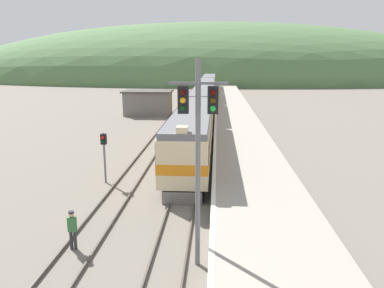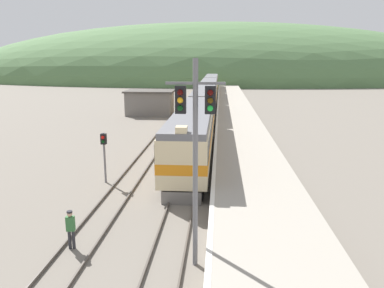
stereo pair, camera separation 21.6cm
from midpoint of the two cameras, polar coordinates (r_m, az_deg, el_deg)
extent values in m
cube|color=#4C443D|center=(77.33, 1.76, 6.89)|extent=(0.08, 180.00, 0.16)
cube|color=#4C443D|center=(77.30, 2.83, 6.88)|extent=(0.08, 180.00, 0.16)
cube|color=#4C443D|center=(77.58, -1.23, 6.92)|extent=(0.08, 180.00, 0.16)
cube|color=#4C443D|center=(77.47, -0.17, 6.91)|extent=(0.08, 180.00, 0.16)
cube|color=#9E9689|center=(57.43, 6.13, 5.12)|extent=(5.37, 140.00, 0.96)
cube|color=silver|center=(57.32, 3.56, 5.64)|extent=(0.24, 140.00, 0.01)
ellipsoid|color=#517547|center=(150.20, 3.06, 9.79)|extent=(204.99, 92.25, 43.07)
cube|color=slate|center=(56.07, -6.79, 6.15)|extent=(6.62, 4.42, 3.36)
cube|color=#47423D|center=(55.89, -6.84, 7.98)|extent=(7.12, 4.92, 0.24)
cube|color=black|center=(31.22, -0.03, -1.53)|extent=(2.44, 19.06, 0.85)
cube|color=beige|center=(30.80, -0.03, 1.85)|extent=(2.97, 20.28, 2.90)
cube|color=orange|center=(30.85, -0.03, 1.43)|extent=(3.00, 20.30, 0.64)
cube|color=black|center=(30.69, -0.03, 3.02)|extent=(3.00, 19.06, 0.87)
cube|color=slate|center=(30.53, -0.03, 4.89)|extent=(2.79, 20.28, 0.40)
cube|color=black|center=(21.89, -1.60, -1.04)|extent=(3.01, 2.20, 1.16)
cube|color=beige|center=(20.93, -1.79, 2.21)|extent=(0.64, 0.80, 0.36)
cube|color=slate|center=(21.78, -1.79, -8.17)|extent=(2.32, 0.40, 0.77)
cube|color=black|center=(51.67, 1.52, 4.26)|extent=(2.44, 18.49, 0.85)
cube|color=beige|center=(51.42, 1.53, 6.32)|extent=(2.97, 19.67, 2.90)
cube|color=orange|center=(51.44, 1.53, 6.07)|extent=(3.00, 19.69, 0.64)
cube|color=black|center=(51.35, 1.53, 7.03)|extent=(3.00, 18.49, 0.87)
cube|color=slate|center=(51.25, 1.54, 8.16)|extent=(2.79, 19.67, 0.40)
cube|color=black|center=(72.05, 2.18, 6.72)|extent=(2.44, 18.49, 0.85)
cube|color=beige|center=(71.87, 2.19, 8.21)|extent=(2.97, 19.67, 2.90)
cube|color=orange|center=(71.89, 2.19, 8.02)|extent=(3.00, 19.69, 0.64)
cube|color=black|center=(71.82, 2.20, 8.72)|extent=(3.00, 18.49, 0.87)
cube|color=slate|center=(71.76, 2.20, 9.52)|extent=(2.79, 19.67, 0.40)
cube|color=black|center=(92.52, 2.55, 8.10)|extent=(2.44, 18.49, 0.85)
cube|color=beige|center=(92.38, 2.56, 9.26)|extent=(2.97, 19.67, 2.90)
cube|color=orange|center=(92.40, 2.56, 9.11)|extent=(3.00, 19.69, 0.64)
cube|color=black|center=(92.34, 2.57, 9.65)|extent=(3.00, 18.49, 0.87)
cube|color=slate|center=(92.29, 2.57, 10.28)|extent=(2.79, 19.67, 0.40)
cylinder|color=slate|center=(14.40, 0.46, -3.64)|extent=(0.20, 0.20, 8.24)
cube|color=slate|center=(13.83, 0.49, 9.25)|extent=(2.20, 0.10, 0.10)
cube|color=black|center=(13.93, -1.79, 6.75)|extent=(0.40, 0.28, 1.02)
sphere|color=#3C0504|center=(13.73, -1.87, 7.86)|extent=(0.22, 0.22, 0.22)
sphere|color=orange|center=(13.76, -1.86, 6.67)|extent=(0.22, 0.22, 0.22)
sphere|color=black|center=(13.79, -1.85, 5.49)|extent=(0.22, 0.22, 0.22)
cube|color=black|center=(13.87, 2.77, 6.71)|extent=(0.40, 0.28, 1.02)
sphere|color=#3C0504|center=(13.66, 2.77, 7.83)|extent=(0.22, 0.22, 0.22)
sphere|color=#412C05|center=(13.69, 2.76, 6.64)|extent=(0.22, 0.22, 0.22)
sphere|color=green|center=(13.73, 2.74, 5.45)|extent=(0.22, 0.22, 0.22)
cylinder|color=slate|center=(25.67, -13.41, -2.12)|extent=(0.14, 0.14, 3.43)
cube|color=black|center=(25.37, -13.57, 0.73)|extent=(0.36, 0.28, 0.71)
sphere|color=red|center=(25.18, -13.70, 0.96)|extent=(0.22, 0.22, 0.22)
sphere|color=black|center=(25.24, -13.67, 0.35)|extent=(0.22, 0.22, 0.22)
cylinder|color=#2D2D33|center=(17.80, -18.25, -13.74)|extent=(0.14, 0.14, 0.86)
cylinder|color=#2D2D33|center=(17.75, -17.71, -13.77)|extent=(0.14, 0.14, 0.86)
cube|color=#336B38|center=(17.45, -18.15, -11.52)|extent=(0.38, 0.25, 0.66)
sphere|color=tan|center=(17.28, -18.26, -10.16)|extent=(0.23, 0.23, 0.23)
cylinder|color=black|center=(17.24, -18.28, -9.84)|extent=(0.24, 0.24, 0.07)
camera|label=1|loc=(0.11, -90.24, -0.06)|focal=35.00mm
camera|label=2|loc=(0.11, 89.76, 0.06)|focal=35.00mm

